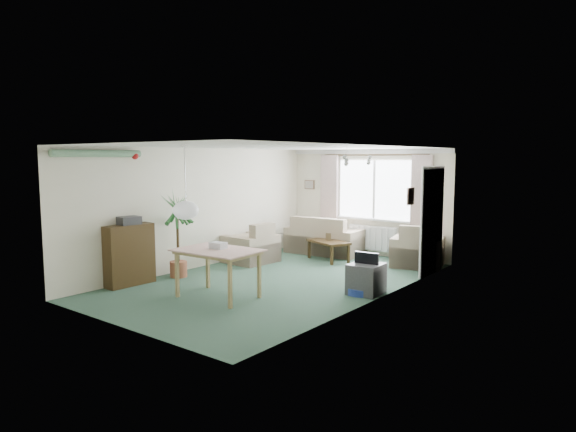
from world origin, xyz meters
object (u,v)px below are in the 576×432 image
Objects in this scene: coffee_table at (328,251)px; bookshelf at (130,255)px; tv_cube at (366,279)px; dining_table at (218,274)px; armchair_left at (251,242)px; houseplant at (178,235)px; pet_bed at (362,290)px; sofa at (325,235)px; armchair_corner at (418,245)px.

bookshelf is (-1.55, -3.92, 0.32)m from coffee_table.
coffee_table is 1.75× the size of tv_cube.
dining_table is 2.40m from tv_cube.
armchair_left is 0.60× the size of houseplant.
dining_table reaches higher than pet_bed.
sofa is 4.27m from dining_table.
coffee_table reaches higher than pet_bed.
pet_bed is (1.70, 1.61, -0.32)m from dining_table.
coffee_table is (-1.76, -0.63, -0.22)m from armchair_corner.
coffee_table is 4.23m from bookshelf.
coffee_table is 3.35m from houseplant.
dining_table is at bearing -86.08° from coffee_table.
armchair_left is 2.80m from dining_table.
armchair_left is at bearing 121.30° from dining_table.
sofa is 0.86m from coffee_table.
tv_cube is (3.54, 2.02, -0.28)m from bookshelf.
tv_cube is (0.22, -2.53, -0.19)m from armchair_corner.
armchair_left is 3.29m from tv_cube.
pet_bed is (0.17, -2.57, -0.38)m from armchair_corner.
armchair_corner is 1.02× the size of coffee_table.
tv_cube is (3.20, -0.75, -0.18)m from armchair_left.
sofa is 3.17× the size of tv_cube.
armchair_left is 3.27m from pet_bed.
pet_bed is (3.15, -0.78, -0.37)m from armchair_left.
armchair_corner is 3.47m from armchair_left.
sofa is 2.28m from armchair_corner.
bookshelf reaches higher than armchair_left.
armchair_left is 1.89m from houseplant.
bookshelf reaches higher than tv_cube.
houseplant is at bearing -114.38° from coffee_table.
coffee_table is 1.73× the size of pet_bed.
bookshelf reaches higher than sofa.
coffee_table is (0.51, -0.65, -0.22)m from sofa.
armchair_left is 0.99× the size of coffee_table.
armchair_left is at bearing 166.04° from pet_bed.
houseplant is at bearing 72.10° from sofa.
armchair_left is (-0.70, -1.81, -0.01)m from sofa.
coffee_table is 0.80× the size of dining_table.
houseplant is (0.19, 0.92, 0.26)m from bookshelf.
bookshelf is (-0.34, -2.76, 0.11)m from armchair_left.
pet_bed is at bearing 128.56° from sofa.
tv_cube is (1.99, -1.91, 0.03)m from coffee_table.
sofa is 1.81× the size of coffee_table.
houseplant is (-0.15, -1.84, 0.37)m from armchair_left.
armchair_left is at bearing 16.69° from armchair_corner.
armchair_corner reaches higher than armchair_left.
houseplant reaches higher than armchair_left.
houseplant is at bearing -165.34° from tv_cube.
sofa reaches higher than coffee_table.
armchair_left reaches higher than dining_table.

